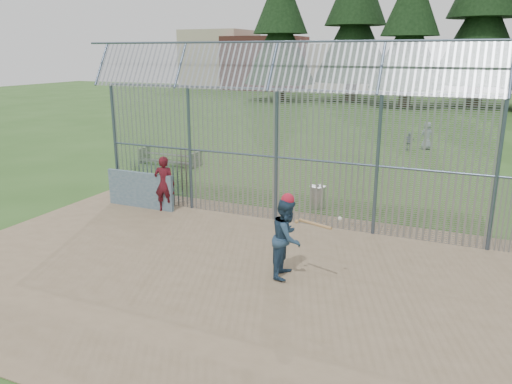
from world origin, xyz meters
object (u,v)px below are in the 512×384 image
at_px(dugout_wall, 140,190).
at_px(batter, 287,238).
at_px(onlooker, 164,184).
at_px(bleacher, 170,156).
at_px(trash_can, 317,197).

height_order(dugout_wall, batter, batter).
distance_m(dugout_wall, batter, 6.99).
distance_m(dugout_wall, onlooker, 1.02).
bearing_deg(dugout_wall, bleacher, 114.84).
height_order(dugout_wall, trash_can, dugout_wall).
height_order(dugout_wall, onlooker, onlooker).
xyz_separation_m(dugout_wall, trash_can, (5.40, 2.37, -0.24)).
distance_m(batter, onlooker, 6.12).
relative_size(dugout_wall, batter, 1.34).
xyz_separation_m(batter, onlooker, (-5.33, 3.00, -0.02)).
bearing_deg(bleacher, dugout_wall, -65.16).
height_order(onlooker, bleacher, onlooker).
bearing_deg(bleacher, trash_can, -24.03).
xyz_separation_m(trash_can, bleacher, (-8.19, 3.65, 0.03)).
height_order(batter, bleacher, batter).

